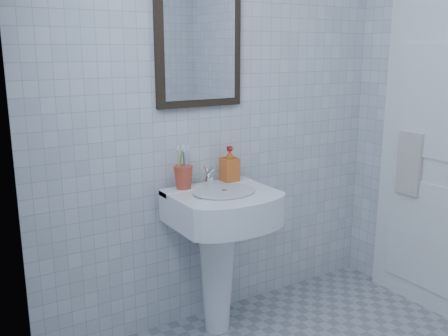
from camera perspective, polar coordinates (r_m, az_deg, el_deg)
wall_back at (r=2.80m, az=-0.41°, el=7.44°), size 2.20×0.02×2.50m
wall_left at (r=1.26m, az=-14.60°, el=-0.43°), size 0.02×2.40×2.50m
washbasin at (r=2.71m, az=-0.57°, el=-7.89°), size 0.54×0.39×0.83m
faucet at (r=2.69m, az=-1.68°, el=-1.03°), size 0.05×0.10×0.12m
toothbrush_cup at (r=2.63m, az=-4.66°, el=-1.06°), size 0.12×0.12×0.12m
soap_dispenser at (r=2.77m, az=0.64°, el=0.47°), size 0.09×0.09×0.19m
wall_mirror at (r=2.69m, az=-2.85°, el=13.59°), size 0.50×0.04×0.62m
bathroom_door at (r=3.11m, az=23.52°, el=2.28°), size 0.04×0.80×2.00m
towel_ring at (r=3.18m, az=20.91°, el=3.66°), size 0.01×0.18×0.18m
hand_towel at (r=3.20m, az=20.43°, el=0.46°), size 0.03×0.16×0.38m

